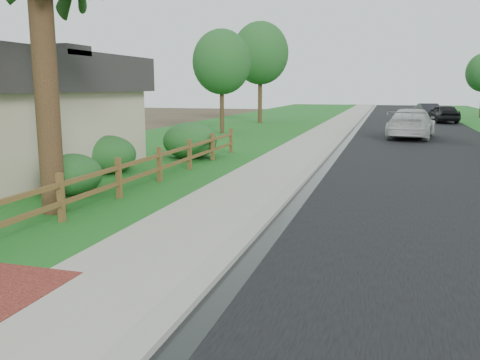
% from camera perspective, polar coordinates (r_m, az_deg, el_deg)
% --- Properties ---
extents(ground, '(120.00, 120.00, 0.00)m').
position_cam_1_polar(ground, '(7.33, -8.65, -12.61)').
color(ground, '#3E3421').
extents(road, '(8.00, 90.00, 0.02)m').
position_cam_1_polar(road, '(41.23, 18.67, 5.89)').
color(road, black).
rests_on(road, ground).
extents(curb, '(0.40, 90.00, 0.12)m').
position_cam_1_polar(curb, '(41.27, 12.81, 6.25)').
color(curb, gray).
rests_on(curb, ground).
extents(wet_gutter, '(0.50, 90.00, 0.00)m').
position_cam_1_polar(wet_gutter, '(41.25, 13.30, 6.17)').
color(wet_gutter, black).
rests_on(wet_gutter, road).
extents(sidewalk, '(2.20, 90.00, 0.10)m').
position_cam_1_polar(sidewalk, '(41.37, 11.01, 6.31)').
color(sidewalk, '#9D9689').
rests_on(sidewalk, ground).
extents(grass_strip, '(1.60, 90.00, 0.06)m').
position_cam_1_polar(grass_strip, '(41.59, 8.38, 6.38)').
color(grass_strip, '#17511B').
rests_on(grass_strip, ground).
extents(lawn_near, '(9.00, 90.00, 0.04)m').
position_cam_1_polar(lawn_near, '(42.61, 1.40, 6.57)').
color(lawn_near, '#17511B').
rests_on(lawn_near, ground).
extents(ranch_fence, '(0.12, 16.92, 1.10)m').
position_cam_1_polar(ranch_fence, '(14.26, -11.09, 1.19)').
color(ranch_fence, '#55331C').
rests_on(ranch_fence, ground).
extents(white_suv, '(3.06, 5.94, 1.65)m').
position_cam_1_polar(white_suv, '(30.41, 18.71, 6.06)').
color(white_suv, silver).
rests_on(white_suv, road).
extents(dark_car_mid, '(2.52, 4.59, 1.48)m').
position_cam_1_polar(dark_car_mid, '(44.69, 21.85, 6.96)').
color(dark_car_mid, black).
rests_on(dark_car_mid, road).
extents(dark_car_far, '(2.33, 4.55, 1.43)m').
position_cam_1_polar(dark_car_far, '(47.85, 20.45, 7.20)').
color(dark_car_far, black).
rests_on(dark_car_far, road).
extents(boulder, '(1.32, 1.14, 0.75)m').
position_cam_1_polar(boulder, '(15.35, -19.40, 0.51)').
color(boulder, brown).
rests_on(boulder, ground).
extents(shrub_b, '(2.29, 2.29, 1.28)m').
position_cam_1_polar(shrub_b, '(17.37, -14.58, 2.75)').
color(shrub_b, '#17421D').
rests_on(shrub_b, ground).
extents(shrub_c, '(1.55, 1.55, 1.12)m').
position_cam_1_polar(shrub_c, '(14.18, -18.27, 0.57)').
color(shrub_c, '#17421D').
rests_on(shrub_c, ground).
extents(shrub_d, '(2.87, 2.87, 1.48)m').
position_cam_1_polar(shrub_d, '(20.49, -5.64, 4.42)').
color(shrub_d, '#17421D').
rests_on(shrub_d, ground).
extents(tree_near_left, '(3.57, 3.57, 6.32)m').
position_cam_1_polar(tree_near_left, '(31.61, -2.08, 13.09)').
color(tree_near_left, '#311C14').
rests_on(tree_near_left, ground).
extents(tree_mid_left, '(4.42, 4.42, 7.91)m').
position_cam_1_polar(tree_mid_left, '(40.97, 2.30, 14.03)').
color(tree_mid_left, '#311C14').
rests_on(tree_mid_left, ground).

